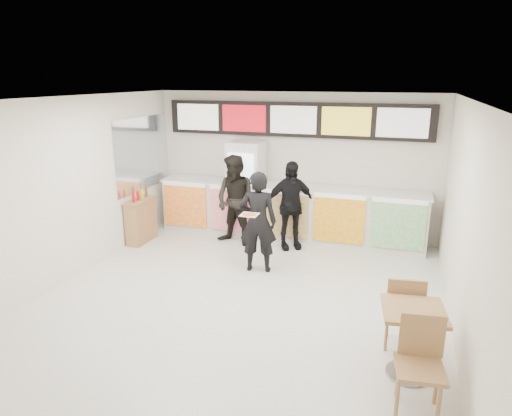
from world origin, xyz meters
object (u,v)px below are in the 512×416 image
at_px(customer_left, 236,201).
at_px(cafe_table, 412,330).
at_px(drinks_fridge, 246,189).
at_px(customer_main, 258,222).
at_px(service_counter, 288,212).
at_px(customer_mid, 290,205).
at_px(condiment_ledge, 141,220).

height_order(customer_left, cafe_table, customer_left).
xyz_separation_m(drinks_fridge, cafe_table, (3.38, -4.08, -0.42)).
relative_size(customer_left, cafe_table, 1.04).
relative_size(customer_main, customer_left, 0.98).
xyz_separation_m(service_counter, customer_left, (-0.91, -0.68, 0.34)).
bearing_deg(drinks_fridge, cafe_table, -50.33).
distance_m(customer_left, customer_mid, 1.09).
xyz_separation_m(service_counter, customer_mid, (0.17, -0.54, 0.30)).
xyz_separation_m(drinks_fridge, customer_mid, (1.10, -0.56, -0.12)).
bearing_deg(customer_left, service_counter, 50.61).
bearing_deg(customer_left, customer_mid, 21.07).
distance_m(drinks_fridge, cafe_table, 5.32).
bearing_deg(cafe_table, customer_mid, 115.50).
xyz_separation_m(drinks_fridge, customer_left, (0.03, -0.69, -0.09)).
relative_size(drinks_fridge, customer_left, 1.10).
bearing_deg(customer_left, cafe_table, -31.26).
height_order(drinks_fridge, customer_mid, drinks_fridge).
bearing_deg(customer_main, drinks_fridge, -75.87).
distance_m(service_counter, cafe_table, 4.74).
bearing_deg(service_counter, customer_main, -93.01).
relative_size(customer_mid, cafe_table, 1.00).
bearing_deg(customer_main, condiment_ledge, -24.11).
relative_size(drinks_fridge, condiment_ledge, 1.88).
xyz_separation_m(customer_mid, condiment_ledge, (-2.99, -0.60, -0.42)).
bearing_deg(drinks_fridge, customer_mid, -26.86).
distance_m(customer_main, customer_left, 1.37).
bearing_deg(cafe_table, condiment_ledge, 143.58).
height_order(customer_main, cafe_table, customer_main).
distance_m(service_counter, drinks_fridge, 1.03).
distance_m(cafe_table, condiment_ledge, 6.02).
bearing_deg(service_counter, cafe_table, -58.93).
bearing_deg(customer_main, cafe_table, 127.09).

